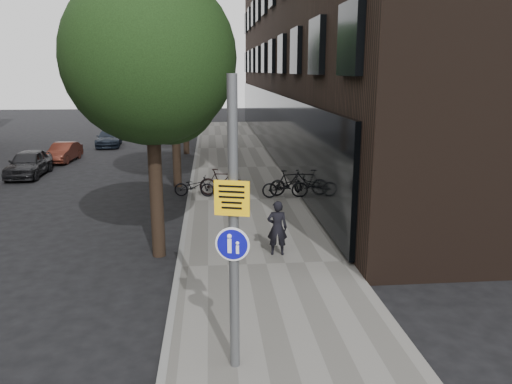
{
  "coord_description": "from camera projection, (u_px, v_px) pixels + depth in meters",
  "views": [
    {
      "loc": [
        -1.12,
        -8.68,
        4.98
      ],
      "look_at": [
        -0.0,
        3.48,
        2.0
      ],
      "focal_mm": 35.0,
      "sensor_mm": 36.0,
      "label": 1
    }
  ],
  "objects": [
    {
      "name": "parked_car_mid",
      "position": [
        64.0,
        152.0,
        27.93
      ],
      "size": [
        1.41,
        3.3,
        1.06
      ],
      "primitive_type": "imported",
      "rotation": [
        0.0,
        0.0,
        -0.09
      ],
      "color": "#532117",
      "rests_on": "ground"
    },
    {
      "name": "sidewalk",
      "position": [
        247.0,
        201.0,
        19.36
      ],
      "size": [
        4.5,
        60.0,
        0.12
      ],
      "primitive_type": "cube",
      "color": "slate",
      "rests_on": "ground"
    },
    {
      "name": "parked_bike_facade_near",
      "position": [
        284.0,
        186.0,
        19.52
      ],
      "size": [
        1.77,
        0.63,
        0.93
      ],
      "primitive_type": "imported",
      "rotation": [
        0.0,
        0.0,
        1.58
      ],
      "color": "black",
      "rests_on": "sidewalk"
    },
    {
      "name": "street_tree_near",
      "position": [
        153.0,
        65.0,
        12.74
      ],
      "size": [
        4.4,
        4.4,
        7.5
      ],
      "color": "black",
      "rests_on": "ground"
    },
    {
      "name": "street_tree_mid",
      "position": [
        175.0,
        67.0,
        20.96
      ],
      "size": [
        5.0,
        5.0,
        7.8
      ],
      "color": "black",
      "rests_on": "ground"
    },
    {
      "name": "parked_car_far",
      "position": [
        109.0,
        138.0,
        33.63
      ],
      "size": [
        1.88,
        3.91,
        1.1
      ],
      "primitive_type": "imported",
      "rotation": [
        0.0,
        0.0,
        0.09
      ],
      "color": "black",
      "rests_on": "ground"
    },
    {
      "name": "building_right_dark_brick",
      "position": [
        370.0,
        1.0,
        29.59
      ],
      "size": [
        12.0,
        40.0,
        18.0
      ],
      "primitive_type": "cube",
      "color": "black",
      "rests_on": "ground"
    },
    {
      "name": "parked_bike_curb_far",
      "position": [
        222.0,
        182.0,
        19.79
      ],
      "size": [
        1.88,
        0.81,
        1.09
      ],
      "primitive_type": "imported",
      "rotation": [
        0.0,
        0.0,
        1.4
      ],
      "color": "black",
      "rests_on": "sidewalk"
    },
    {
      "name": "parked_car_near",
      "position": [
        29.0,
        163.0,
        24.02
      ],
      "size": [
        1.57,
        3.76,
        1.27
      ],
      "primitive_type": "imported",
      "rotation": [
        0.0,
        0.0,
        0.02
      ],
      "color": "black",
      "rests_on": "ground"
    },
    {
      "name": "signpost",
      "position": [
        234.0,
        228.0,
        7.89
      ],
      "size": [
        0.55,
        0.18,
        4.82
      ],
      "rotation": [
        0.0,
        0.0,
        -0.27
      ],
      "color": "#595B5E",
      "rests_on": "sidewalk"
    },
    {
      "name": "curb_edge",
      "position": [
        189.0,
        202.0,
        19.16
      ],
      "size": [
        0.15,
        60.0,
        0.13
      ],
      "primitive_type": "cube",
      "color": "slate",
      "rests_on": "ground"
    },
    {
      "name": "street_tree_far",
      "position": [
        185.0,
        68.0,
        29.66
      ],
      "size": [
        5.0,
        5.0,
        7.8
      ],
      "color": "black",
      "rests_on": "ground"
    },
    {
      "name": "ground",
      "position": [
        272.0,
        334.0,
        9.68
      ],
      "size": [
        120.0,
        120.0,
        0.0
      ],
      "primitive_type": "plane",
      "color": "black",
      "rests_on": "ground"
    },
    {
      "name": "pedestrian",
      "position": [
        277.0,
        228.0,
        13.39
      ],
      "size": [
        0.59,
        0.43,
        1.5
      ],
      "primitive_type": "imported",
      "rotation": [
        0.0,
        0.0,
        3.01
      ],
      "color": "black",
      "rests_on": "sidewalk"
    },
    {
      "name": "parked_bike_facade_far",
      "position": [
        290.0,
        182.0,
        19.87
      ],
      "size": [
        1.79,
        0.86,
        1.04
      ],
      "primitive_type": "imported",
      "rotation": [
        0.0,
        0.0,
        1.8
      ],
      "color": "black",
      "rests_on": "sidewalk"
    },
    {
      "name": "parked_bike_curb_near",
      "position": [
        194.0,
        186.0,
        19.7
      ],
      "size": [
        1.64,
        0.76,
        0.83
      ],
      "primitive_type": "imported",
      "rotation": [
        0.0,
        0.0,
        1.43
      ],
      "color": "black",
      "rests_on": "sidewalk"
    }
  ]
}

